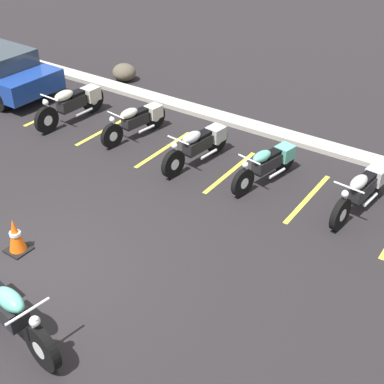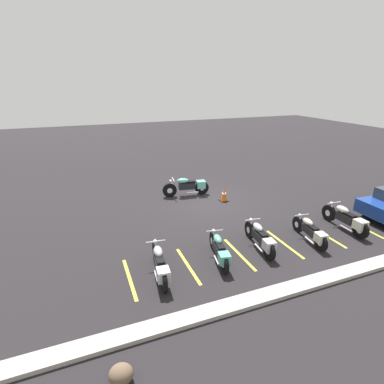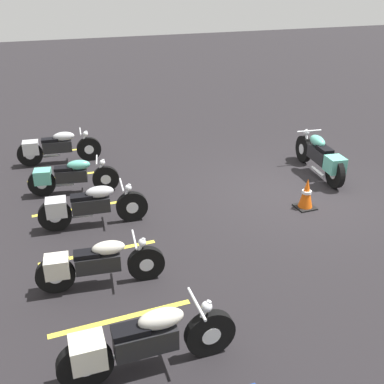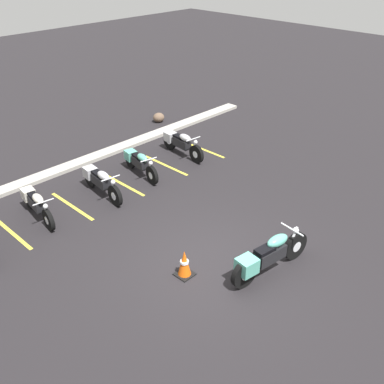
# 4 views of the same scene
# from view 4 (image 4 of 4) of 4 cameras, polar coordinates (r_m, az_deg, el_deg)

# --- Properties ---
(ground) EXTENTS (60.00, 60.00, 0.00)m
(ground) POSITION_cam_4_polar(r_m,az_deg,el_deg) (10.86, 2.68, -9.20)
(ground) COLOR black
(motorcycle_teal_featured) EXTENTS (2.37, 0.75, 0.93)m
(motorcycle_teal_featured) POSITION_cam_4_polar(r_m,az_deg,el_deg) (10.44, 9.57, -8.03)
(motorcycle_teal_featured) COLOR black
(motorcycle_teal_featured) RESTS_ON ground
(parked_bike_1) EXTENTS (0.64, 2.02, 0.80)m
(parked_bike_1) POSITION_cam_4_polar(r_m,az_deg,el_deg) (13.05, -19.18, -1.37)
(parked_bike_1) COLOR black
(parked_bike_1) RESTS_ON ground
(parked_bike_2) EXTENTS (0.64, 2.13, 0.84)m
(parked_bike_2) POSITION_cam_4_polar(r_m,az_deg,el_deg) (13.69, -11.60, 1.41)
(parked_bike_2) COLOR black
(parked_bike_2) RESTS_ON ground
(parked_bike_3) EXTENTS (0.70, 2.01, 0.80)m
(parked_bike_3) POSITION_cam_4_polar(r_m,az_deg,el_deg) (14.67, -6.73, 3.77)
(parked_bike_3) COLOR black
(parked_bike_3) RESTS_ON ground
(parked_bike_4) EXTENTS (0.63, 2.15, 0.85)m
(parked_bike_4) POSITION_cam_4_polar(r_m,az_deg,el_deg) (15.93, -1.45, 6.26)
(parked_bike_4) COLOR black
(parked_bike_4) RESTS_ON ground
(concrete_curb) EXTENTS (18.00, 0.50, 0.12)m
(concrete_curb) POSITION_cam_4_polar(r_m,az_deg,el_deg) (15.49, -16.63, 2.62)
(concrete_curb) COLOR #A8A399
(concrete_curb) RESTS_ON ground
(landscape_rock_0) EXTENTS (0.55, 0.52, 0.39)m
(landscape_rock_0) POSITION_cam_4_polar(r_m,az_deg,el_deg) (19.04, -4.25, 9.42)
(landscape_rock_0) COLOR brown
(landscape_rock_0) RESTS_ON ground
(traffic_cone) EXTENTS (0.40, 0.40, 0.68)m
(traffic_cone) POSITION_cam_4_polar(r_m,az_deg,el_deg) (10.37, -0.97, -9.10)
(traffic_cone) COLOR black
(traffic_cone) RESTS_ON ground
(stall_line_1) EXTENTS (0.10, 2.10, 0.00)m
(stall_line_1) POSITION_cam_4_polar(r_m,az_deg,el_deg) (12.82, -21.92, -4.80)
(stall_line_1) COLOR gold
(stall_line_1) RESTS_ON ground
(stall_line_2) EXTENTS (0.10, 2.10, 0.00)m
(stall_line_2) POSITION_cam_4_polar(r_m,az_deg,el_deg) (13.47, -14.99, -1.74)
(stall_line_2) COLOR gold
(stall_line_2) RESTS_ON ground
(stall_line_3) EXTENTS (0.10, 2.10, 0.00)m
(stall_line_3) POSITION_cam_4_polar(r_m,az_deg,el_deg) (14.32, -8.81, 1.01)
(stall_line_3) COLOR gold
(stall_line_3) RESTS_ON ground
(stall_line_4) EXTENTS (0.10, 2.10, 0.00)m
(stall_line_4) POSITION_cam_4_polar(r_m,az_deg,el_deg) (15.35, -3.38, 3.42)
(stall_line_4) COLOR gold
(stall_line_4) RESTS_ON ground
(stall_line_5) EXTENTS (0.10, 2.10, 0.00)m
(stall_line_5) POSITION_cam_4_polar(r_m,az_deg,el_deg) (16.53, 1.34, 5.48)
(stall_line_5) COLOR gold
(stall_line_5) RESTS_ON ground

